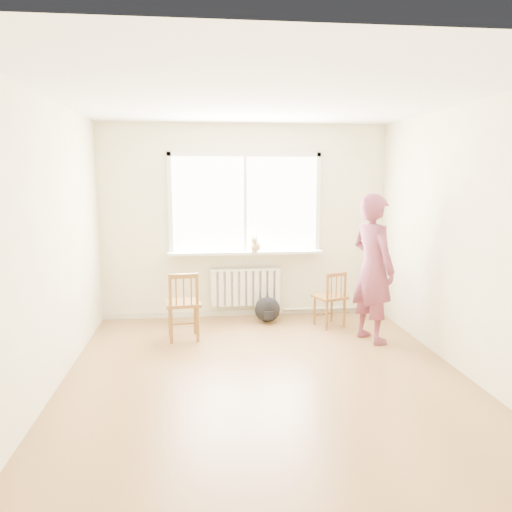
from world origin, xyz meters
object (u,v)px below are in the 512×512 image
object	(u,v)px
cat	(255,245)
chair_left	(183,306)
chair_right	(331,299)
backpack	(267,310)
person	(373,268)

from	to	relation	value
cat	chair_left	bearing A→B (deg)	-126.36
chair_right	backpack	xyz separation A→B (m)	(-0.81, 0.30, -0.20)
cat	backpack	size ratio (longest dim) A/B	1.05
chair_right	cat	world-z (taller)	cat
chair_left	person	distance (m)	2.33
chair_right	person	distance (m)	0.86
cat	backpack	world-z (taller)	cat
chair_left	person	bearing A→B (deg)	166.98
person	chair_right	bearing A→B (deg)	7.72
chair_left	backpack	bearing A→B (deg)	-156.76
person	cat	xyz separation A→B (m)	(-1.30, 1.09, 0.16)
chair_left	cat	bearing A→B (deg)	-145.93
backpack	chair_left	bearing A→B (deg)	-150.72
person	backpack	bearing A→B (deg)	30.36
cat	backpack	bearing A→B (deg)	-39.08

